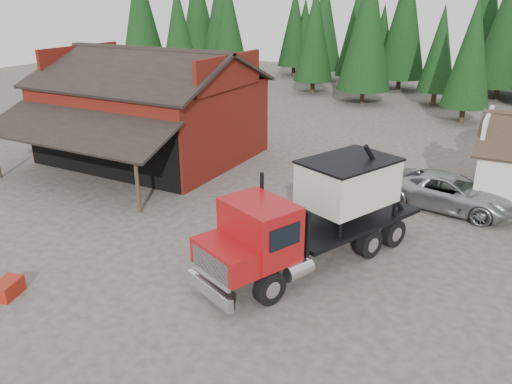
% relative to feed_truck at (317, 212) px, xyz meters
% --- Properties ---
extents(ground, '(120.00, 120.00, 0.00)m').
position_rel_feed_truck_xyz_m(ground, '(-4.02, -1.69, -2.17)').
color(ground, '#423C34').
rests_on(ground, ground).
extents(red_barn, '(12.80, 13.63, 7.18)m').
position_rel_feed_truck_xyz_m(red_barn, '(-15.02, 8.21, 0.52)').
color(red_barn, maroon).
rests_on(red_barn, ground).
extents(conifer_backdrop, '(76.00, 16.00, 16.00)m').
position_rel_feed_truck_xyz_m(conifer_backdrop, '(-4.02, 40.31, -2.17)').
color(conifer_backdrop, black).
rests_on(conifer_backdrop, ground).
extents(near_pine_a, '(4.40, 4.40, 11.40)m').
position_rel_feed_truck_xyz_m(near_pine_a, '(-26.02, 26.31, 4.22)').
color(near_pine_a, '#382619').
rests_on(near_pine_a, ground).
extents(near_pine_b, '(3.96, 3.96, 10.40)m').
position_rel_feed_truck_xyz_m(near_pine_b, '(1.98, 28.31, 3.72)').
color(near_pine_b, '#382619').
rests_on(near_pine_b, ground).
extents(near_pine_d, '(5.28, 5.28, 13.40)m').
position_rel_feed_truck_xyz_m(near_pine_d, '(-8.02, 32.31, 5.22)').
color(near_pine_d, '#382619').
rests_on(near_pine_d, ground).
extents(feed_truck, '(6.54, 10.54, 4.64)m').
position_rel_feed_truck_xyz_m(feed_truck, '(0.00, 0.00, 0.00)').
color(feed_truck, black).
rests_on(feed_truck, ground).
extents(silver_car, '(6.75, 3.77, 1.78)m').
position_rel_feed_truck_xyz_m(silver_car, '(3.98, 8.31, -1.28)').
color(silver_car, '#9FA1A6').
rests_on(silver_car, ground).
extents(equip_box, '(0.98, 1.25, 0.60)m').
position_rel_feed_truck_xyz_m(equip_box, '(-8.81, -7.69, -1.87)').
color(equip_box, maroon).
rests_on(equip_box, ground).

